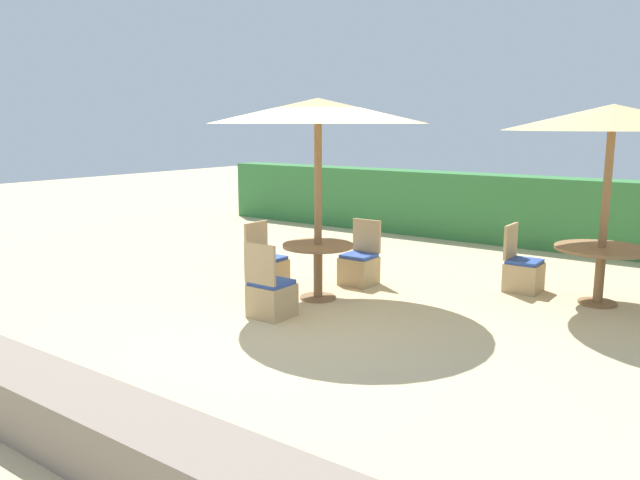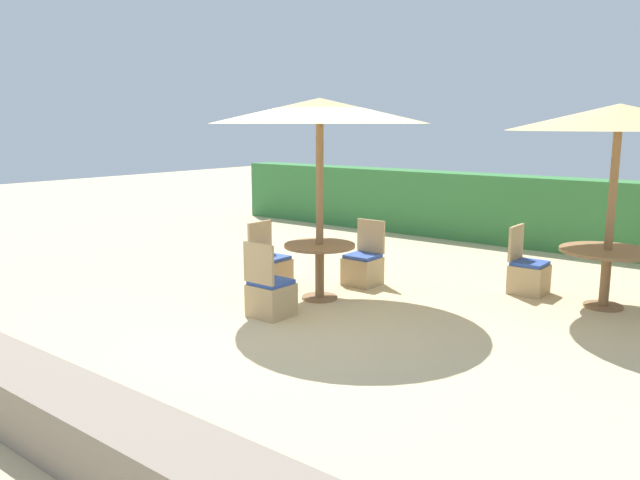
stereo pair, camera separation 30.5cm
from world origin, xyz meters
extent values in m
plane|color=#D1BA8C|center=(0.00, 0.00, 0.00)|extent=(40.00, 40.00, 0.00)
cube|color=#387A3D|center=(0.00, 6.36, 0.67)|extent=(13.00, 0.70, 1.33)
cube|color=gray|center=(0.00, -3.17, 0.23)|extent=(10.00, 0.56, 0.46)
cylinder|color=olive|center=(-0.34, 1.02, 1.27)|extent=(0.10, 0.10, 2.55)
cone|color=tan|center=(-0.34, 1.02, 2.47)|extent=(2.82, 2.82, 0.32)
cylinder|color=olive|center=(-0.34, 1.02, 0.01)|extent=(0.48, 0.48, 0.03)
cylinder|color=olive|center=(-0.34, 1.02, 0.35)|extent=(0.12, 0.12, 0.70)
cylinder|color=olive|center=(-0.34, 1.02, 0.72)|extent=(0.94, 0.94, 0.04)
cube|color=tan|center=(-0.33, 0.06, 0.20)|extent=(0.46, 0.46, 0.40)
cube|color=#2D4CA8|center=(-0.33, 0.06, 0.43)|extent=(0.42, 0.42, 0.05)
cube|color=tan|center=(-0.33, -0.15, 0.69)|extent=(0.46, 0.04, 0.48)
cube|color=tan|center=(-1.27, 1.07, 0.20)|extent=(0.46, 0.46, 0.40)
cube|color=#2D4CA8|center=(-1.27, 1.07, 0.43)|extent=(0.42, 0.42, 0.05)
cube|color=tan|center=(-1.48, 1.07, 0.69)|extent=(0.04, 0.46, 0.48)
cube|color=tan|center=(-0.31, 1.99, 0.20)|extent=(0.46, 0.46, 0.40)
cube|color=#2D4CA8|center=(-0.31, 1.99, 0.43)|extent=(0.42, 0.42, 0.05)
cube|color=tan|center=(-0.31, 2.20, 0.69)|extent=(0.46, 0.04, 0.48)
cylinder|color=olive|center=(2.75, 2.96, 1.23)|extent=(0.10, 0.10, 2.47)
cone|color=tan|center=(2.75, 2.96, 2.39)|extent=(2.68, 2.68, 0.32)
cylinder|color=olive|center=(2.75, 2.96, 0.01)|extent=(0.48, 0.48, 0.03)
cylinder|color=olive|center=(2.75, 2.96, 0.36)|extent=(0.12, 0.12, 0.71)
cylinder|color=olive|center=(2.75, 2.96, 0.73)|extent=(1.16, 1.16, 0.04)
cube|color=tan|center=(1.75, 3.02, 0.20)|extent=(0.46, 0.46, 0.40)
cube|color=#2D4CA8|center=(1.75, 3.02, 0.43)|extent=(0.42, 0.42, 0.05)
cube|color=tan|center=(1.54, 3.02, 0.69)|extent=(0.04, 0.46, 0.48)
camera|label=1|loc=(4.43, -5.48, 2.30)|focal=35.00mm
camera|label=2|loc=(4.67, -5.30, 2.30)|focal=35.00mm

